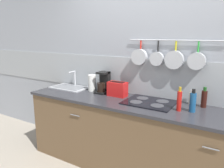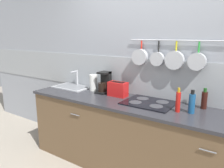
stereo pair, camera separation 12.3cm
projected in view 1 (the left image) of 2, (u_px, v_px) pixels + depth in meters
name	position (u px, v px, depth m)	size (l,w,h in m)	color
wall_back	(156.00, 69.00, 2.75)	(7.20, 0.16, 2.60)	#999EA8
cabinet_base	(142.00, 141.00, 2.64)	(3.11, 0.63, 0.88)	brown
countertop	(144.00, 105.00, 2.54)	(3.15, 0.65, 0.03)	#2D2D33
sink_basin	(70.00, 87.00, 3.29)	(0.55, 0.34, 0.25)	#B7BABF
paper_towel_roll	(92.00, 83.00, 3.10)	(0.11, 0.11, 0.23)	white
coffee_maker	(103.00, 84.00, 3.01)	(0.15, 0.21, 0.29)	black
toaster	(117.00, 89.00, 2.84)	(0.26, 0.14, 0.19)	red
cooktop	(149.00, 102.00, 2.58)	(0.57, 0.46, 0.01)	black
bottle_cooking_wine	(179.00, 100.00, 2.28)	(0.05, 0.05, 0.26)	red
bottle_vinegar	(191.00, 98.00, 2.51)	(0.05, 0.05, 0.17)	#BFB799
bottle_olive_oil	(193.00, 102.00, 2.25)	(0.06, 0.06, 0.24)	navy
bottle_sesame_oil	(204.00, 98.00, 2.40)	(0.06, 0.06, 0.23)	#33140F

